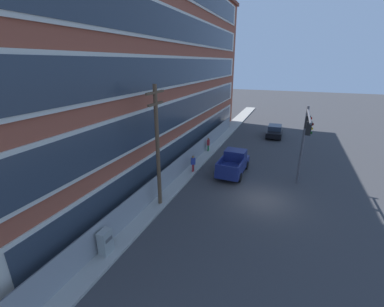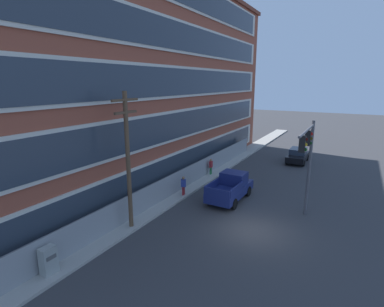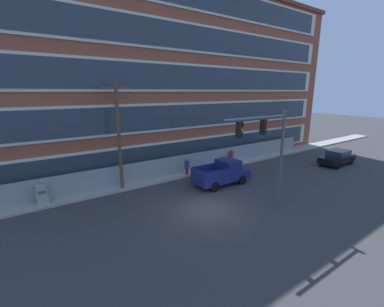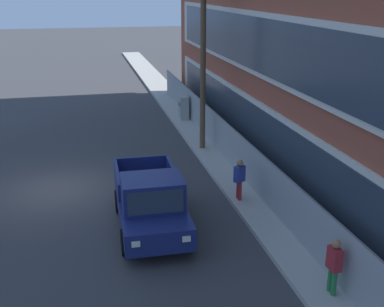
{
  "view_description": "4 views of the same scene",
  "coord_description": "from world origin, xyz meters",
  "px_view_note": "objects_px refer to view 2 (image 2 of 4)",
  "views": [
    {
      "loc": [
        -17.44,
        -1.23,
        9.67
      ],
      "look_at": [
        -0.21,
        5.5,
        3.02
      ],
      "focal_mm": 24.0,
      "sensor_mm": 36.0,
      "label": 1
    },
    {
      "loc": [
        -16.38,
        -4.83,
        8.89
      ],
      "look_at": [
        1.6,
        5.14,
        3.94
      ],
      "focal_mm": 28.0,
      "sensor_mm": 36.0,
      "label": 2
    },
    {
      "loc": [
        -9.74,
        -12.25,
        7.66
      ],
      "look_at": [
        2.29,
        5.05,
        2.53
      ],
      "focal_mm": 24.0,
      "sensor_mm": 36.0,
      "label": 3
    },
    {
      "loc": [
        18.1,
        1.21,
        7.55
      ],
      "look_at": [
        2.89,
        4.75,
        2.12
      ],
      "focal_mm": 45.0,
      "sensor_mm": 36.0,
      "label": 4
    }
  ],
  "objects_px": {
    "pedestrian_near_cabinet": "(211,166)",
    "utility_pole_near_corner": "(128,157)",
    "sedan_black": "(298,155)",
    "electrical_cabinet": "(49,262)",
    "pickup_truck_navy": "(231,188)",
    "traffic_signal_mast": "(308,154)",
    "pedestrian_by_fence": "(183,185)"
  },
  "relations": [
    {
      "from": "utility_pole_near_corner",
      "to": "pedestrian_by_fence",
      "type": "xyz_separation_m",
      "value": [
        6.08,
        -0.17,
        -3.62
      ]
    },
    {
      "from": "sedan_black",
      "to": "electrical_cabinet",
      "type": "xyz_separation_m",
      "value": [
        -26.9,
        6.36,
        -0.05
      ]
    },
    {
      "from": "pickup_truck_navy",
      "to": "pedestrian_by_fence",
      "type": "height_order",
      "value": "pickup_truck_navy"
    },
    {
      "from": "electrical_cabinet",
      "to": "traffic_signal_mast",
      "type": "bearing_deg",
      "value": -38.97
    },
    {
      "from": "traffic_signal_mast",
      "to": "electrical_cabinet",
      "type": "xyz_separation_m",
      "value": [
        -11.57,
        9.36,
        -3.81
      ]
    },
    {
      "from": "pickup_truck_navy",
      "to": "pedestrian_near_cabinet",
      "type": "xyz_separation_m",
      "value": [
        4.68,
        3.93,
        0.01
      ]
    },
    {
      "from": "traffic_signal_mast",
      "to": "pedestrian_near_cabinet",
      "type": "bearing_deg",
      "value": 57.41
    },
    {
      "from": "pickup_truck_navy",
      "to": "pedestrian_near_cabinet",
      "type": "relative_size",
      "value": 2.96
    },
    {
      "from": "pedestrian_by_fence",
      "to": "utility_pole_near_corner",
      "type": "bearing_deg",
      "value": 178.44
    },
    {
      "from": "traffic_signal_mast",
      "to": "pedestrian_by_fence",
      "type": "height_order",
      "value": "traffic_signal_mast"
    },
    {
      "from": "utility_pole_near_corner",
      "to": "electrical_cabinet",
      "type": "xyz_separation_m",
      "value": [
        -5.51,
        0.25,
        -3.84
      ]
    },
    {
      "from": "sedan_black",
      "to": "electrical_cabinet",
      "type": "distance_m",
      "value": 27.64
    },
    {
      "from": "pickup_truck_navy",
      "to": "pedestrian_by_fence",
      "type": "relative_size",
      "value": 2.96
    },
    {
      "from": "pedestrian_near_cabinet",
      "to": "utility_pole_near_corner",
      "type": "bearing_deg",
      "value": -178.5
    },
    {
      "from": "traffic_signal_mast",
      "to": "utility_pole_near_corner",
      "type": "relative_size",
      "value": 0.77
    },
    {
      "from": "traffic_signal_mast",
      "to": "electrical_cabinet",
      "type": "height_order",
      "value": "traffic_signal_mast"
    },
    {
      "from": "pedestrian_near_cabinet",
      "to": "traffic_signal_mast",
      "type": "bearing_deg",
      "value": -122.59
    },
    {
      "from": "sedan_black",
      "to": "utility_pole_near_corner",
      "type": "bearing_deg",
      "value": 164.07
    },
    {
      "from": "pickup_truck_navy",
      "to": "pedestrian_near_cabinet",
      "type": "bearing_deg",
      "value": 39.99
    },
    {
      "from": "utility_pole_near_corner",
      "to": "electrical_cabinet",
      "type": "relative_size",
      "value": 5.61
    },
    {
      "from": "traffic_signal_mast",
      "to": "sedan_black",
      "type": "xyz_separation_m",
      "value": [
        15.34,
        3.0,
        -3.75
      ]
    },
    {
      "from": "pickup_truck_navy",
      "to": "sedan_black",
      "type": "distance_m",
      "value": 14.22
    },
    {
      "from": "electrical_cabinet",
      "to": "pedestrian_near_cabinet",
      "type": "height_order",
      "value": "pedestrian_near_cabinet"
    },
    {
      "from": "sedan_black",
      "to": "traffic_signal_mast",
      "type": "bearing_deg",
      "value": -168.94
    },
    {
      "from": "pickup_truck_navy",
      "to": "utility_pole_near_corner",
      "type": "xyz_separation_m",
      "value": [
        -7.39,
        3.61,
        3.63
      ]
    },
    {
      "from": "sedan_black",
      "to": "electrical_cabinet",
      "type": "bearing_deg",
      "value": 166.7
    },
    {
      "from": "sedan_black",
      "to": "utility_pole_near_corner",
      "type": "height_order",
      "value": "utility_pole_near_corner"
    },
    {
      "from": "traffic_signal_mast",
      "to": "sedan_black",
      "type": "height_order",
      "value": "traffic_signal_mast"
    },
    {
      "from": "sedan_black",
      "to": "pedestrian_by_fence",
      "type": "relative_size",
      "value": 2.68
    },
    {
      "from": "pickup_truck_navy",
      "to": "sedan_black",
      "type": "height_order",
      "value": "pickup_truck_navy"
    },
    {
      "from": "electrical_cabinet",
      "to": "pickup_truck_navy",
      "type": "bearing_deg",
      "value": -16.68
    },
    {
      "from": "traffic_signal_mast",
      "to": "electrical_cabinet",
      "type": "relative_size",
      "value": 4.33
    }
  ]
}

